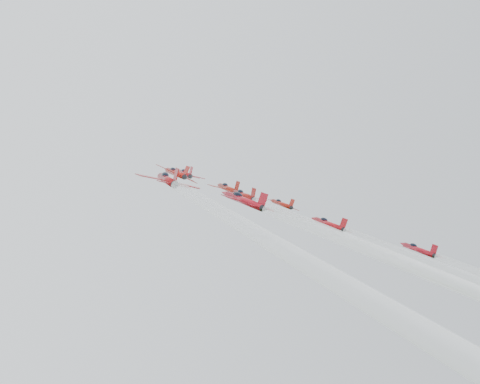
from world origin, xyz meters
TOP-DOWN VIEW (x-y plane):
  - jet_lead at (-3.55, 22.85)m, footprint 9.87×12.22m
  - jet_row2_left at (-10.20, 12.75)m, footprint 10.36×12.82m
  - jet_row2_center at (1.48, 10.25)m, footprint 10.25×12.69m
  - jet_row2_right at (15.89, 10.32)m, footprint 8.43×10.43m
  - jet_center at (0.25, -36.89)m, footprint 9.65×85.79m
  - jet_rear_farleft at (-23.17, -56.88)m, footprint 10.58×94.07m
  - jet_rear_left at (-8.29, -55.16)m, footprint 10.52×93.54m

SIDE VIEW (x-z plane):
  - jet_rear_farleft at x=-23.17m, z-range 78.69..147.35m
  - jet_rear_left at x=-8.29m, z-range 80.13..148.40m
  - jet_center at x=0.25m, z-range 96.19..158.80m
  - jet_row2_center at x=1.48m, z-range 156.99..166.45m
  - jet_row2_right at x=15.89m, z-range 157.87..165.64m
  - jet_row2_left at x=-10.20m, z-range 158.75..168.31m
  - jet_lead at x=-3.55m, z-range 166.29..175.40m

